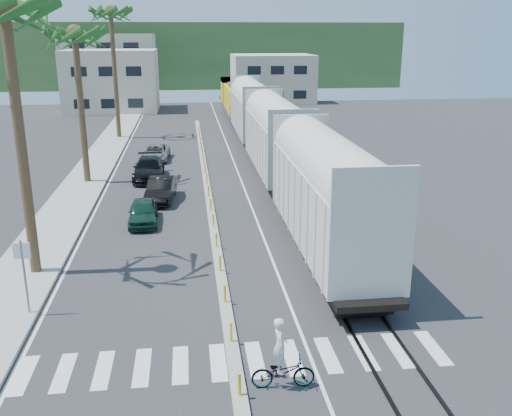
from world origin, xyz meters
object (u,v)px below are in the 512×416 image
(street_sign, at_px, (24,267))
(car_second, at_px, (161,190))
(car_lead, at_px, (143,212))
(cyclist, at_px, (282,365))

(street_sign, relative_size, car_second, 0.67)
(car_lead, bearing_deg, street_sign, -110.07)
(street_sign, xyz_separation_m, car_lead, (3.50, 10.47, -1.31))
(street_sign, height_order, cyclist, street_sign)
(car_lead, bearing_deg, car_second, 77.83)
(cyclist, bearing_deg, car_lead, 20.05)
(car_lead, distance_m, car_second, 4.46)
(car_second, bearing_deg, cyclist, -72.50)
(street_sign, xyz_separation_m, cyclist, (8.61, -5.55, -1.24))
(street_sign, distance_m, car_lead, 11.12)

